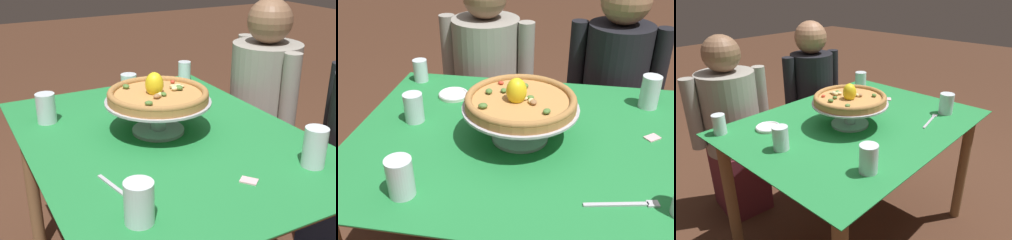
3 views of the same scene
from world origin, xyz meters
TOP-DOWN VIEW (x-y plane):
  - dining_table at (0.00, 0.00)m, footprint 1.27×0.96m
  - pizza_stand at (-0.05, -0.00)m, footprint 0.39×0.39m
  - pizza at (-0.05, -0.00)m, footprint 0.36×0.36m
  - water_glass_front_left at (-0.33, -0.34)m, footprint 0.07×0.07m
  - water_glass_back_left at (-0.55, 0.40)m, footprint 0.06×0.06m
  - water_glass_side_left at (-0.45, 0.05)m, footprint 0.07×0.07m
  - water_glass_back_right at (0.41, 0.31)m, footprint 0.07×0.07m
  - water_glass_front_right at (0.43, -0.29)m, footprint 0.08×0.08m
  - side_plate at (-0.36, 0.27)m, footprint 0.12×0.12m
  - dinner_fork at (0.28, -0.28)m, footprint 0.20×0.06m
  - sugar_packet at (0.40, 0.07)m, footprint 0.06×0.06m
  - diner_left at (-0.32, 0.72)m, footprint 0.49×0.38m

SIDE VIEW (x-z plane):
  - diner_left at x=-0.32m, z-range -0.02..1.13m
  - dining_table at x=0.00m, z-range 0.27..1.00m
  - sugar_packet at x=0.40m, z-range 0.74..0.74m
  - dinner_fork at x=0.28m, z-range 0.74..0.74m
  - side_plate at x=-0.36m, z-range 0.74..0.75m
  - water_glass_back_left at x=-0.55m, z-range 0.73..0.83m
  - water_glass_side_left at x=-0.45m, z-range 0.73..0.84m
  - water_glass_front_right at x=0.43m, z-range 0.73..0.84m
  - water_glass_front_left at x=-0.33m, z-range 0.73..0.85m
  - water_glass_back_right at x=0.41m, z-range 0.73..0.86m
  - pizza_stand at x=-0.05m, z-range 0.76..0.88m
  - pizza at x=-0.05m, z-range 0.83..0.93m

